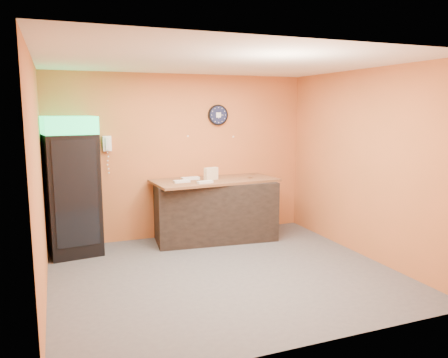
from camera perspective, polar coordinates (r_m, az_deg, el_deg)
name	(u,v)px	position (r m, az deg, el deg)	size (l,w,h in m)	color
floor	(224,273)	(6.08, 0.06, -12.21)	(4.50, 4.50, 0.00)	#47474C
back_wall	(183,156)	(7.60, -5.44, 2.96)	(4.50, 0.02, 2.80)	#C96B38
left_wall	(39,182)	(5.34, -23.04, -0.36)	(0.02, 4.00, 2.80)	#C96B38
right_wall	(364,164)	(6.86, 17.86, 1.89)	(0.02, 4.00, 2.80)	#C96B38
ceiling	(225,62)	(5.69, 0.07, 15.06)	(4.50, 4.00, 0.02)	white
beverage_cooler	(72,188)	(6.98, -19.28, -1.14)	(0.82, 0.83, 2.11)	black
prep_counter	(215,210)	(7.47, -1.20, -4.13)	(2.00, 0.89, 1.00)	black
wall_clock	(218,115)	(7.74, -0.79, 8.36)	(0.36, 0.06, 0.36)	black
wall_phone	(107,144)	(7.28, -15.02, 4.50)	(0.13, 0.11, 0.24)	white
butcher_paper	(215,180)	(7.37, -1.22, -0.19)	(2.07, 0.94, 0.04)	brown
sub_roll_stack	(211,174)	(7.29, -1.70, 0.70)	(0.26, 0.16, 0.21)	beige
wrapped_sandwich_left	(182,181)	(7.07, -5.55, -0.30)	(0.26, 0.10, 0.04)	silver
wrapped_sandwich_mid	(205,182)	(6.98, -2.49, -0.40)	(0.25, 0.10, 0.04)	silver
wrapped_sandwich_right	(190,178)	(7.34, -4.41, 0.08)	(0.30, 0.12, 0.04)	silver
kitchen_tool	(213,177)	(7.42, -1.40, 0.29)	(0.06, 0.06, 0.06)	silver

